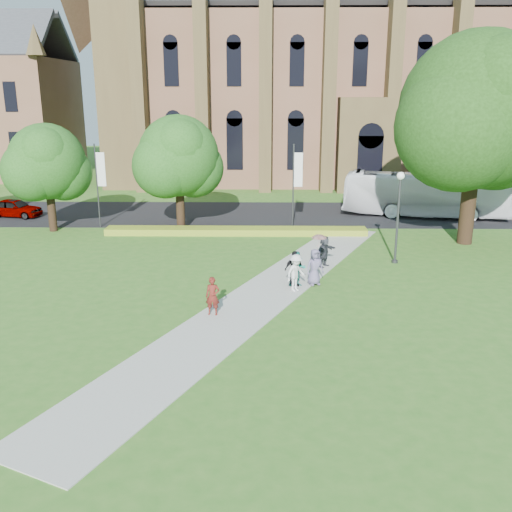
{
  "coord_description": "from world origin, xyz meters",
  "views": [
    {
      "loc": [
        -0.05,
        -25.12,
        9.5
      ],
      "look_at": [
        -0.45,
        2.23,
        1.6
      ],
      "focal_mm": 40.0,
      "sensor_mm": 36.0,
      "label": 1
    }
  ],
  "objects_px": {
    "streetlamp": "(399,207)",
    "tour_coach": "(425,194)",
    "car_0": "(15,208)",
    "pedestrian_0": "(213,296)",
    "large_tree": "(478,111)"
  },
  "relations": [
    {
      "from": "large_tree",
      "to": "tour_coach",
      "type": "relative_size",
      "value": 1.04
    },
    {
      "from": "streetlamp",
      "to": "car_0",
      "type": "height_order",
      "value": "streetlamp"
    },
    {
      "from": "streetlamp",
      "to": "tour_coach",
      "type": "distance_m",
      "value": 13.83
    },
    {
      "from": "pedestrian_0",
      "to": "tour_coach",
      "type": "bearing_deg",
      "value": 57.6
    },
    {
      "from": "large_tree",
      "to": "car_0",
      "type": "relative_size",
      "value": 3.15
    },
    {
      "from": "car_0",
      "to": "streetlamp",
      "type": "bearing_deg",
      "value": -101.56
    },
    {
      "from": "streetlamp",
      "to": "tour_coach",
      "type": "xyz_separation_m",
      "value": [
        5.04,
        12.79,
        -1.51
      ]
    },
    {
      "from": "tour_coach",
      "to": "pedestrian_0",
      "type": "relative_size",
      "value": 7.36
    },
    {
      "from": "tour_coach",
      "to": "car_0",
      "type": "relative_size",
      "value": 3.02
    },
    {
      "from": "large_tree",
      "to": "car_0",
      "type": "height_order",
      "value": "large_tree"
    },
    {
      "from": "large_tree",
      "to": "tour_coach",
      "type": "bearing_deg",
      "value": 93.17
    },
    {
      "from": "large_tree",
      "to": "car_0",
      "type": "distance_m",
      "value": 34.35
    },
    {
      "from": "tour_coach",
      "to": "car_0",
      "type": "xyz_separation_m",
      "value": [
        -32.17,
        -0.72,
        -1.05
      ]
    },
    {
      "from": "streetlamp",
      "to": "car_0",
      "type": "distance_m",
      "value": 29.8
    },
    {
      "from": "tour_coach",
      "to": "pedestrian_0",
      "type": "height_order",
      "value": "tour_coach"
    }
  ]
}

